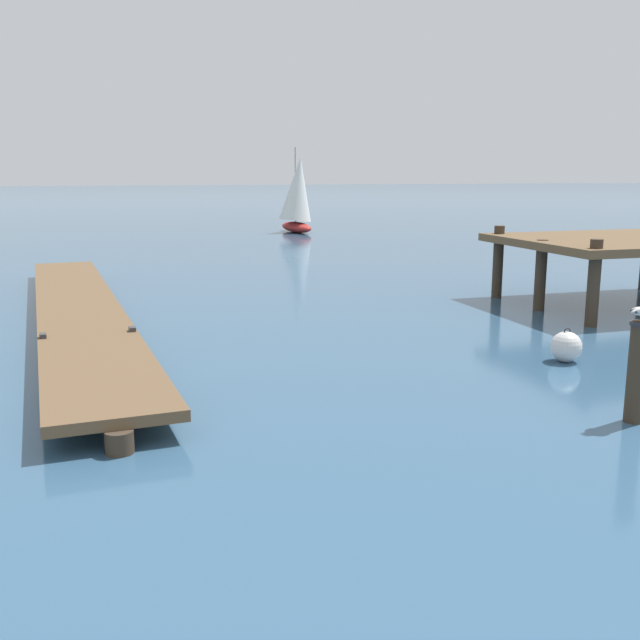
# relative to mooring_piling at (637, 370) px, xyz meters

# --- Properties ---
(floating_dock) EXTENTS (2.77, 17.25, 0.53)m
(floating_dock) POSITION_rel_mooring_piling_xyz_m (-7.38, 9.48, -0.39)
(floating_dock) COLOR brown
(floating_dock) RESTS_ON ground
(pier_platform) EXTENTS (5.91, 4.91, 2.21)m
(pier_platform) POSITION_rel_mooring_piling_xyz_m (6.18, 7.53, 0.83)
(pier_platform) COLOR brown
(pier_platform) RESTS_ON ground
(mooring_piling) EXTENTS (0.30, 0.30, 1.44)m
(mooring_piling) POSITION_rel_mooring_piling_xyz_m (0.00, 0.00, 0.00)
(mooring_piling) COLOR #3D3023
(mooring_piling) RESTS_ON ground
(mooring_buoy) EXTENTS (0.57, 0.57, 0.64)m
(mooring_buoy) POSITION_rel_mooring_piling_xyz_m (1.15, 3.07, -0.47)
(mooring_buoy) COLOR silver
(mooring_buoy) RESTS_ON ground
(distant_sailboat) EXTENTS (2.38, 3.78, 4.83)m
(distant_sailboat) POSITION_rel_mooring_piling_xyz_m (4.65, 32.68, 1.39)
(distant_sailboat) COLOR #AD2823
(distant_sailboat) RESTS_ON ground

